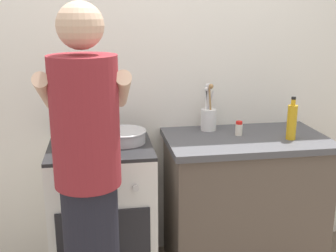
% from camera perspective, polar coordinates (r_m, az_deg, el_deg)
% --- Properties ---
extents(back_wall, '(3.20, 0.10, 2.50)m').
position_cam_1_polar(back_wall, '(2.84, 1.76, 7.01)').
color(back_wall, silver).
rests_on(back_wall, ground).
extents(countertop, '(1.00, 0.60, 0.90)m').
position_cam_1_polar(countertop, '(2.84, 10.07, -10.12)').
color(countertop, brown).
rests_on(countertop, ground).
extents(stove_range, '(0.60, 0.62, 0.90)m').
position_cam_1_polar(stove_range, '(2.70, -8.69, -11.56)').
color(stove_range, white).
rests_on(stove_range, ground).
extents(pot, '(0.27, 0.20, 0.14)m').
position_cam_1_polar(pot, '(2.50, -12.37, -1.14)').
color(pot, '#38383D').
rests_on(pot, stove_range).
extents(mixing_bowl, '(0.27, 0.27, 0.08)m').
position_cam_1_polar(mixing_bowl, '(2.53, -5.97, -1.30)').
color(mixing_bowl, '#B7B7BC').
rests_on(mixing_bowl, stove_range).
extents(utensil_crock, '(0.10, 0.10, 0.31)m').
position_cam_1_polar(utensil_crock, '(2.77, 5.46, 1.40)').
color(utensil_crock, silver).
rests_on(utensil_crock, countertop).
extents(spice_bottle, '(0.04, 0.04, 0.09)m').
position_cam_1_polar(spice_bottle, '(2.69, 9.51, -0.33)').
color(spice_bottle, silver).
rests_on(spice_bottle, countertop).
extents(oil_bottle, '(0.06, 0.06, 0.26)m').
position_cam_1_polar(oil_bottle, '(2.66, 16.30, 0.60)').
color(oil_bottle, gold).
rests_on(oil_bottle, countertop).
extents(person, '(0.41, 0.50, 1.70)m').
position_cam_1_polar(person, '(2.00, -10.58, -8.61)').
color(person, black).
rests_on(person, ground).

